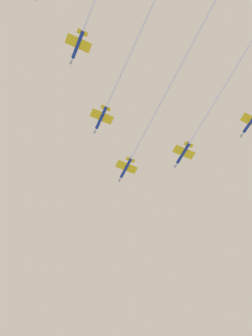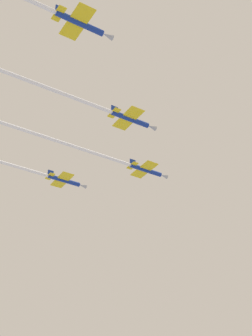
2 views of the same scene
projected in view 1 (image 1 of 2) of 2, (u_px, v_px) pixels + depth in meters
jet_lead at (153, 117)px, 131.06m from camera, size 63.04×38.31×2.37m
jet_port_inner at (130, 56)px, 120.71m from camera, size 64.28×39.05×2.37m
jet_starboard_inner at (225, 84)px, 124.43m from camera, size 73.53×44.56×2.37m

